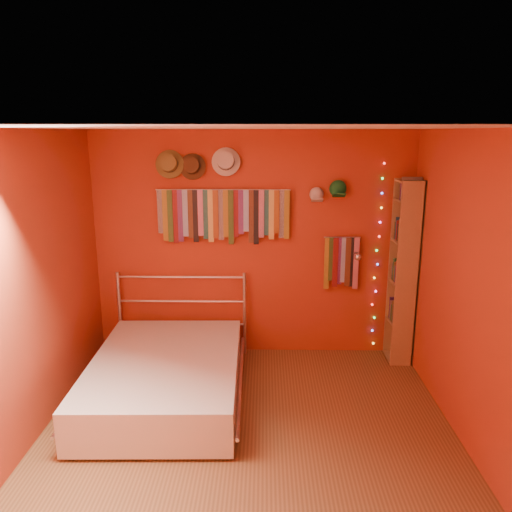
# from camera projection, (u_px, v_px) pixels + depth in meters

# --- Properties ---
(ground) EXTENTS (3.50, 3.50, 0.00)m
(ground) POSITION_uv_depth(u_px,v_px,m) (248.00, 439.00, 4.13)
(ground) COLOR brown
(ground) RESTS_ON ground
(back_wall) EXTENTS (3.50, 0.02, 2.50)m
(back_wall) POSITION_uv_depth(u_px,v_px,m) (253.00, 245.00, 5.52)
(back_wall) COLOR #A6301A
(back_wall) RESTS_ON ground
(right_wall) EXTENTS (0.02, 3.50, 2.50)m
(right_wall) POSITION_uv_depth(u_px,v_px,m) (477.00, 297.00, 3.80)
(right_wall) COLOR #A6301A
(right_wall) RESTS_ON ground
(left_wall) EXTENTS (0.02, 3.50, 2.50)m
(left_wall) POSITION_uv_depth(u_px,v_px,m) (22.00, 294.00, 3.86)
(left_wall) COLOR #A6301A
(left_wall) RESTS_ON ground
(ceiling) EXTENTS (3.50, 3.50, 0.02)m
(ceiling) POSITION_uv_depth(u_px,v_px,m) (247.00, 128.00, 3.52)
(ceiling) COLOR white
(ceiling) RESTS_ON back_wall
(tie_rack) EXTENTS (1.45, 0.03, 0.60)m
(tie_rack) POSITION_uv_depth(u_px,v_px,m) (223.00, 214.00, 5.38)
(tie_rack) COLOR silver
(tie_rack) RESTS_ON back_wall
(small_tie_rack) EXTENTS (0.40, 0.03, 0.59)m
(small_tie_rack) POSITION_uv_depth(u_px,v_px,m) (342.00, 261.00, 5.48)
(small_tie_rack) COLOR silver
(small_tie_rack) RESTS_ON back_wall
(fedora_olive) EXTENTS (0.30, 0.16, 0.30)m
(fedora_olive) POSITION_uv_depth(u_px,v_px,m) (169.00, 164.00, 5.23)
(fedora_olive) COLOR brown
(fedora_olive) RESTS_ON back_wall
(fedora_brown) EXTENTS (0.28, 0.15, 0.28)m
(fedora_brown) POSITION_uv_depth(u_px,v_px,m) (192.00, 166.00, 5.23)
(fedora_brown) COLOR #482F19
(fedora_brown) RESTS_ON back_wall
(fedora_white) EXTENTS (0.30, 0.16, 0.30)m
(fedora_white) POSITION_uv_depth(u_px,v_px,m) (226.00, 161.00, 5.21)
(fedora_white) COLOR beige
(fedora_white) RESTS_ON back_wall
(cap_white) EXTENTS (0.17, 0.21, 0.17)m
(cap_white) POSITION_uv_depth(u_px,v_px,m) (316.00, 194.00, 5.32)
(cap_white) COLOR beige
(cap_white) RESTS_ON back_wall
(cap_green) EXTENTS (0.18, 0.23, 0.18)m
(cap_green) POSITION_uv_depth(u_px,v_px,m) (338.00, 189.00, 5.30)
(cap_green) COLOR #17692B
(cap_green) RESTS_ON back_wall
(fairy_lights) EXTENTS (0.06, 0.02, 2.07)m
(fairy_lights) POSITION_uv_depth(u_px,v_px,m) (377.00, 257.00, 5.49)
(fairy_lights) COLOR #FF3333
(fairy_lights) RESTS_ON back_wall
(reading_lamp) EXTENTS (0.07, 0.32, 0.09)m
(reading_lamp) POSITION_uv_depth(u_px,v_px,m) (357.00, 256.00, 5.28)
(reading_lamp) COLOR silver
(reading_lamp) RESTS_ON back_wall
(bookshelf) EXTENTS (0.25, 0.34, 2.00)m
(bookshelf) POSITION_uv_depth(u_px,v_px,m) (407.00, 272.00, 5.34)
(bookshelf) COLOR olive
(bookshelf) RESTS_ON ground
(bed) EXTENTS (1.49, 2.00, 0.96)m
(bed) POSITION_uv_depth(u_px,v_px,m) (166.00, 377.00, 4.72)
(bed) COLOR silver
(bed) RESTS_ON ground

